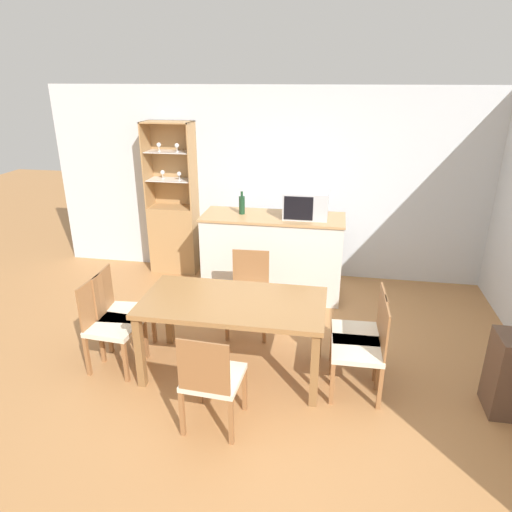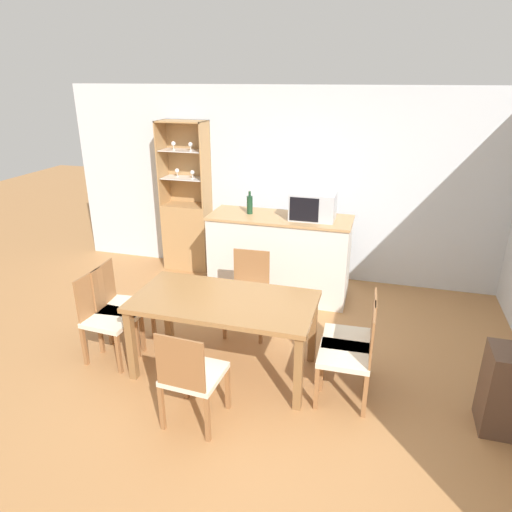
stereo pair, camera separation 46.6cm
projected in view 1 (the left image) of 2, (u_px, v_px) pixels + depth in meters
The scene contains 13 objects.
ground_plane at pixel (261, 383), 4.22m from camera, with size 18.00×18.00×0.00m, color #B27A47.
wall_back at pixel (293, 185), 6.16m from camera, with size 6.80×0.06×2.55m.
kitchen_counter at pixel (272, 255), 5.79m from camera, with size 1.76×0.65×1.05m.
display_cabinet at pixel (174, 228), 6.48m from camera, with size 0.66×0.36×2.10m.
dining_table at pixel (233, 309), 4.17m from camera, with size 1.67×0.86×0.75m.
dining_chair_side_right_near at pixel (363, 349), 3.94m from camera, with size 0.44×0.44×0.89m.
dining_chair_head_near at pixel (212, 379), 3.54m from camera, with size 0.46×0.46×0.89m.
dining_chair_side_right_far at pixel (362, 333), 4.18m from camera, with size 0.46×0.46×0.89m.
dining_chair_head_far at pixel (249, 293), 4.95m from camera, with size 0.46×0.46×0.89m.
dining_chair_side_left_far at pixel (122, 312), 4.55m from camera, with size 0.47×0.47×0.89m.
dining_chair_side_left_near at pixel (110, 325), 4.32m from camera, with size 0.47×0.47×0.89m.
microwave at pixel (306, 205), 5.48m from camera, with size 0.53×0.36×0.32m.
wine_bottle at pixel (242, 205), 5.64m from camera, with size 0.07×0.07×0.28m.
Camera 1 is at (0.56, -3.45, 2.65)m, focal length 32.00 mm.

